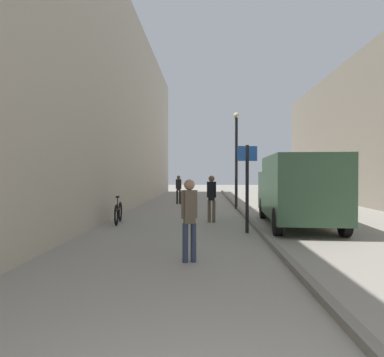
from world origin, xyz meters
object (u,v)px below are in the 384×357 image
pedestrian_far_crossing (179,188)px  lamp_post (236,154)px  bicycle_leaning (118,213)px  pedestrian_main_foreground (211,195)px  pedestrian_mid_block (189,214)px  street_sign_post (247,181)px  delivery_van (297,189)px

pedestrian_far_crossing → lamp_post: lamp_post is taller
bicycle_leaning → pedestrian_main_foreground: bearing=1.1°
pedestrian_far_crossing → bicycle_leaning: bearing=-111.8°
pedestrian_mid_block → street_sign_post: street_sign_post is taller
delivery_van → pedestrian_main_foreground: bearing=167.7°
pedestrian_far_crossing → bicycle_leaning: size_ratio=0.93×
street_sign_post → lamp_post: (0.30, 6.92, 1.18)m
pedestrian_mid_block → delivery_van: (3.39, 4.89, 0.30)m
delivery_van → street_sign_post: (-1.83, -1.39, 0.29)m
street_sign_post → pedestrian_mid_block: bearing=56.8°
pedestrian_mid_block → pedestrian_far_crossing: bearing=79.7°
pedestrian_far_crossing → bicycle_leaning: pedestrian_far_crossing is taller
delivery_van → bicycle_leaning: delivery_van is taller
pedestrian_mid_block → delivery_van: bearing=39.8°
bicycle_leaning → delivery_van: bearing=-10.0°
pedestrian_mid_block → pedestrian_far_crossing: same height
delivery_van → street_sign_post: size_ratio=2.15×
pedestrian_mid_block → lamp_post: (1.86, 10.41, 1.77)m
street_sign_post → pedestrian_main_foreground: bearing=-74.4°
bicycle_leaning → lamp_post: bearing=41.8°
lamp_post → pedestrian_far_crossing: bearing=138.5°
pedestrian_mid_block → street_sign_post: 3.87m
pedestrian_far_crossing → delivery_van: size_ratio=0.29×
pedestrian_main_foreground → street_sign_post: street_sign_post is taller
street_sign_post → delivery_van: bearing=-151.8°
pedestrian_far_crossing → street_sign_post: bearing=-84.8°
pedestrian_main_foreground → pedestrian_mid_block: 5.72m
street_sign_post → bicycle_leaning: bearing=-31.3°
pedestrian_main_foreground → bicycle_leaning: 3.36m
pedestrian_main_foreground → bicycle_leaning: (-3.27, -0.45, -0.59)m
pedestrian_mid_block → lamp_post: size_ratio=0.35×
pedestrian_main_foreground → pedestrian_mid_block: (-0.54, -5.69, -0.02)m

